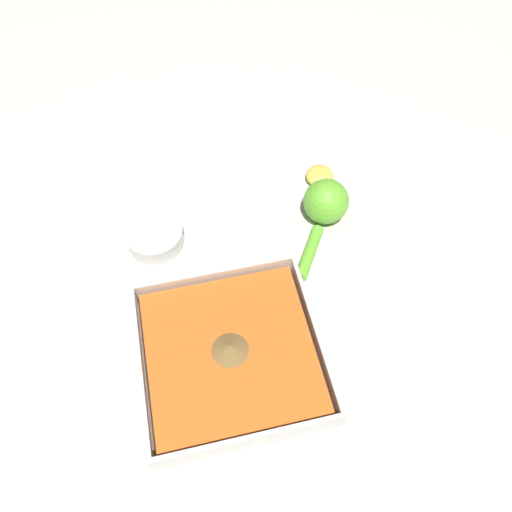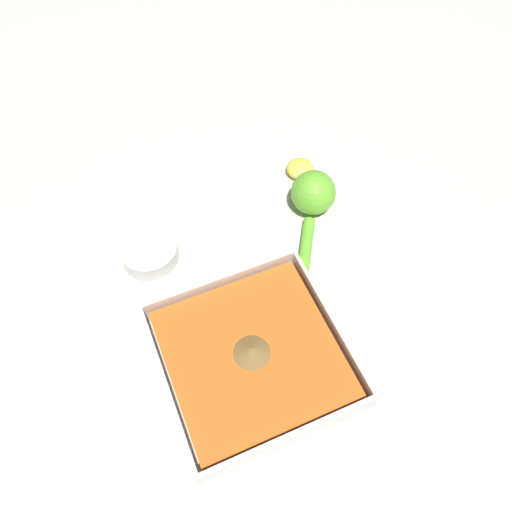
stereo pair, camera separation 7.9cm
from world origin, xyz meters
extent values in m
plane|color=beige|center=(0.00, 0.00, 0.00)|extent=(4.00, 4.00, 0.00)
cube|color=silver|center=(-0.02, 0.02, 0.00)|extent=(0.25, 0.25, 0.01)
cube|color=silver|center=(-0.02, 0.15, 0.03)|extent=(0.25, 0.01, 0.04)
cube|color=silver|center=(-0.02, -0.10, 0.03)|extent=(0.25, 0.01, 0.04)
cube|color=silver|center=(0.11, 0.02, 0.03)|extent=(0.01, 0.24, 0.04)
cube|color=silver|center=(-0.14, 0.02, 0.03)|extent=(0.01, 0.24, 0.04)
cube|color=orange|center=(-0.02, 0.02, 0.02)|extent=(0.23, 0.23, 0.03)
cone|color=brown|center=(-0.02, 0.02, 0.05)|extent=(0.05, 0.05, 0.02)
cylinder|color=silver|center=(0.07, -0.21, 0.02)|extent=(0.09, 0.09, 0.03)
cylinder|color=brown|center=(0.07, -0.21, 0.01)|extent=(0.09, 0.09, 0.02)
sphere|color=#6BC633|center=(-0.23, -0.20, 0.04)|extent=(0.08, 0.08, 0.08)
cylinder|color=#6BC633|center=(-0.18, -0.13, 0.01)|extent=(0.07, 0.10, 0.02)
ellipsoid|color=#EFDB4C|center=(-0.24, -0.28, 0.01)|extent=(0.05, 0.05, 0.03)
camera|label=1|loc=(0.01, 0.30, 0.69)|focal=35.00mm
camera|label=2|loc=(0.09, 0.28, 0.69)|focal=35.00mm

